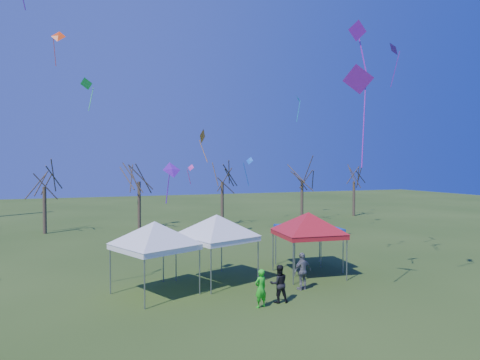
# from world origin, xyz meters

# --- Properties ---
(ground) EXTENTS (140.00, 140.00, 0.00)m
(ground) POSITION_xyz_m (0.00, 0.00, 0.00)
(ground) COLOR #2C4817
(ground) RESTS_ON ground
(tree_1) EXTENTS (3.42, 3.42, 7.54)m
(tree_1) POSITION_xyz_m (-10.77, 24.65, 5.79)
(tree_1) COLOR #3D2D21
(tree_1) RESTS_ON ground
(tree_2) EXTENTS (3.71, 3.71, 8.18)m
(tree_2) POSITION_xyz_m (-2.37, 24.38, 6.29)
(tree_2) COLOR #3D2D21
(tree_2) RESTS_ON ground
(tree_3) EXTENTS (3.59, 3.59, 7.91)m
(tree_3) POSITION_xyz_m (6.03, 24.04, 6.08)
(tree_3) COLOR #3D2D21
(tree_3) RESTS_ON ground
(tree_4) EXTENTS (3.58, 3.58, 7.89)m
(tree_4) POSITION_xyz_m (15.36, 24.00, 6.06)
(tree_4) COLOR #3D2D21
(tree_4) RESTS_ON ground
(tree_5) EXTENTS (3.39, 3.39, 7.46)m
(tree_5) POSITION_xyz_m (23.72, 26.07, 5.73)
(tree_5) COLOR #3D2D21
(tree_5) RESTS_ON ground
(tent_white_west) EXTENTS (4.31, 4.31, 4.08)m
(tent_white_west) POSITION_xyz_m (-4.51, 2.76, 3.29)
(tent_white_west) COLOR gray
(tent_white_west) RESTS_ON ground
(tent_white_mid) EXTENTS (4.44, 4.44, 4.17)m
(tent_white_mid) POSITION_xyz_m (-1.06, 3.78, 3.36)
(tent_white_mid) COLOR gray
(tent_white_mid) RESTS_ON ground
(tent_red) EXTENTS (4.68, 4.68, 4.14)m
(tent_red) POSITION_xyz_m (4.18, 3.22, 3.34)
(tent_red) COLOR gray
(tent_red) RESTS_ON ground
(tent_blue) EXTENTS (3.51, 3.51, 2.54)m
(tent_blue) POSITION_xyz_m (4.97, 4.61, 2.34)
(tent_blue) COLOR gray
(tent_blue) RESTS_ON ground
(person_grey) EXTENTS (1.17, 0.70, 1.87)m
(person_grey) POSITION_xyz_m (2.50, 0.88, 0.93)
(person_grey) COLOR slate
(person_grey) RESTS_ON ground
(person_dark) EXTENTS (0.93, 0.77, 1.72)m
(person_dark) POSITION_xyz_m (0.53, -0.49, 0.86)
(person_dark) COLOR black
(person_dark) RESTS_ON ground
(person_green) EXTENTS (0.70, 0.56, 1.69)m
(person_green) POSITION_xyz_m (-0.51, -0.82, 0.84)
(person_green) COLOR #24D221
(person_green) RESTS_ON ground
(kite_11) EXTENTS (1.04, 1.22, 2.87)m
(kite_11) POSITION_xyz_m (1.96, 17.28, 8.67)
(kite_11) COLOR orange
(kite_11) RESTS_ON ground
(kite_1) EXTENTS (1.10, 0.81, 2.23)m
(kite_1) POSITION_xyz_m (-3.30, 4.52, 5.97)
(kite_1) COLOR #6C1BC0
(kite_1) RESTS_ON ground
(kite_2) EXTENTS (1.34, 0.98, 2.96)m
(kite_2) POSITION_xyz_m (-9.29, 21.00, 16.90)
(kite_2) COLOR #F73F0D
(kite_2) RESTS_ON ground
(kite_5) EXTENTS (1.50, 1.60, 4.59)m
(kite_5) POSITION_xyz_m (3.78, -1.80, 10.01)
(kite_5) COLOR purple
(kite_5) RESTS_ON ground
(kite_19) EXTENTS (0.73, 0.81, 1.96)m
(kite_19) POSITION_xyz_m (2.16, 21.92, 5.95)
(kite_19) COLOR #D830A5
(kite_19) RESTS_ON ground
(kite_17) EXTENTS (0.94, 1.13, 2.96)m
(kite_17) POSITION_xyz_m (11.14, 4.52, 13.64)
(kite_17) COLOR #5B169D
(kite_17) RESTS_ON ground
(kite_13) EXTENTS (1.27, 1.12, 2.77)m
(kite_13) POSITION_xyz_m (-7.15, 19.42, 12.85)
(kite_13) COLOR green
(kite_13) RESTS_ON ground
(kite_27) EXTENTS (1.01, 0.66, 2.47)m
(kite_27) POSITION_xyz_m (4.46, -0.74, 12.53)
(kite_27) COLOR purple
(kite_27) RESTS_ON ground
(kite_22) EXTENTS (0.97, 1.04, 2.78)m
(kite_22) POSITION_xyz_m (7.05, 19.12, 6.54)
(kite_22) COLOR blue
(kite_22) RESTS_ON ground
(kite_12) EXTENTS (0.87, 1.05, 2.87)m
(kite_12) POSITION_xyz_m (14.00, 22.45, 13.19)
(kite_12) COLOR #0DB4D1
(kite_12) RESTS_ON ground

